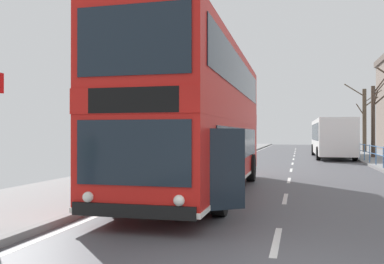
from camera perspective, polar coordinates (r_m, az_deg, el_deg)
name	(u,v)px	position (r m, az deg, el deg)	size (l,w,h in m)	color
double_decker_bus_main	(201,118)	(12.74, 1.19, 1.92)	(3.27, 11.25, 4.41)	red
background_bus_far_lane	(332,137)	(33.91, 18.61, -0.64)	(2.78, 11.02, 2.93)	white
bare_tree_far_00	(374,116)	(33.10, 23.77, 1.99)	(1.93, 1.95, 6.06)	#423328
bare_tree_far_01	(364,119)	(42.74, 22.58, 1.71)	(3.42, 1.36, 6.45)	#4C3D2D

